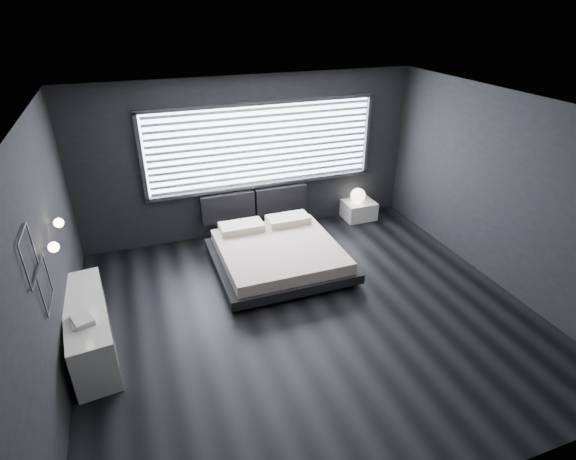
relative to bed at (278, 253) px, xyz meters
name	(u,v)px	position (x,y,z in m)	size (l,w,h in m)	color
room	(311,224)	(0.00, -1.32, 1.15)	(6.04, 6.00, 2.80)	black
window	(263,146)	(0.20, 1.38, 1.36)	(4.14, 0.09, 1.52)	white
headboard	(255,203)	(0.00, 1.32, 0.32)	(1.96, 0.16, 0.52)	black
sconce_near	(53,247)	(-2.89, -1.27, 1.35)	(0.18, 0.11, 0.11)	silver
sconce_far	(58,223)	(-2.89, -0.67, 1.35)	(0.18, 0.11, 0.11)	silver
wall_art_upper	(29,256)	(-2.98, -1.87, 1.60)	(0.01, 0.48, 0.48)	#47474C
wall_art_lower	(45,284)	(-2.98, -1.62, 1.13)	(0.01, 0.48, 0.48)	#47474C
bed	(278,253)	(0.00, 0.00, 0.00)	(2.05, 1.96, 0.53)	black
nightstand	(359,210)	(2.08, 1.18, -0.07)	(0.60, 0.50, 0.35)	white
orb_lamp	(358,196)	(2.03, 1.17, 0.25)	(0.29, 0.29, 0.29)	white
dresser	(90,328)	(-2.78, -1.06, 0.09)	(0.65, 1.73, 0.67)	white
book_stack	(82,319)	(-2.78, -1.37, 0.46)	(0.31, 0.36, 0.06)	white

